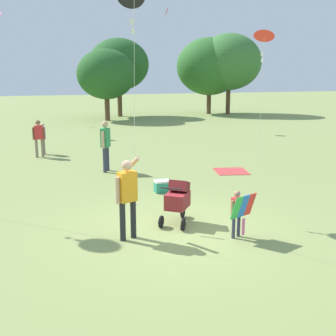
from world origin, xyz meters
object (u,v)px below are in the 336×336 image
at_px(person_sitting_far, 105,142).
at_px(cooler_box, 162,186).
at_px(person_kid_running, 43,136).
at_px(picnic_blanket, 231,171).
at_px(kite_green_novelty, 264,37).
at_px(person_red_shirt, 39,136).
at_px(person_adult_flyer, 127,192).
at_px(stroller, 178,198).
at_px(child_with_butterfly_kite, 238,210).

bearing_deg(person_sitting_far, cooler_box, -70.02).
relative_size(person_kid_running, picnic_blanket, 1.18).
distance_m(kite_green_novelty, cooler_box, 6.66).
height_order(kite_green_novelty, person_red_shirt, kite_green_novelty).
bearing_deg(kite_green_novelty, picnic_blanket, -159.83).
relative_size(person_adult_flyer, person_sitting_far, 0.99).
relative_size(stroller, kite_green_novelty, 0.21).
xyz_separation_m(child_with_butterfly_kite, kite_green_novelty, (3.91, 6.07, 4.01)).
relative_size(person_sitting_far, picnic_blanket, 1.58).
distance_m(person_adult_flyer, stroller, 1.48).
bearing_deg(person_sitting_far, picnic_blanket, -17.73).
xyz_separation_m(person_sitting_far, person_kid_running, (-2.01, 4.01, -0.27)).
bearing_deg(cooler_box, kite_green_novelty, 27.02).
relative_size(person_sitting_far, person_kid_running, 1.34).
height_order(kite_green_novelty, person_sitting_far, kite_green_novelty).
distance_m(kite_green_novelty, person_kid_running, 9.77).
bearing_deg(person_sitting_far, person_kid_running, 116.64).
xyz_separation_m(child_with_butterfly_kite, cooler_box, (-0.49, 3.83, -0.45)).
xyz_separation_m(person_red_shirt, picnic_blanket, (6.40, -4.72, -0.90)).
xyz_separation_m(person_adult_flyer, picnic_blanket, (4.79, 4.95, -1.01)).
height_order(person_kid_running, cooler_box, person_kid_running).
xyz_separation_m(person_sitting_far, picnic_blanket, (4.21, -1.34, -1.04)).
distance_m(stroller, picnic_blanket, 5.62).
bearing_deg(person_sitting_far, stroller, -82.89).
height_order(person_kid_running, picnic_blanket, person_kid_running).
distance_m(kite_green_novelty, person_sitting_far, 6.65).
bearing_deg(person_red_shirt, person_sitting_far, -57.02).
bearing_deg(person_red_shirt, person_adult_flyer, -80.56).
xyz_separation_m(person_red_shirt, person_sitting_far, (2.19, -3.38, 0.15)).
distance_m(stroller, person_sitting_far, 5.77).
bearing_deg(stroller, cooler_box, 80.94).
distance_m(person_red_shirt, picnic_blanket, 8.00).
distance_m(person_adult_flyer, person_sitting_far, 6.32).
xyz_separation_m(person_adult_flyer, kite_green_novelty, (6.12, 5.44, 3.62)).
height_order(kite_green_novelty, picnic_blanket, kite_green_novelty).
height_order(child_with_butterfly_kite, person_sitting_far, person_sitting_far).
xyz_separation_m(child_with_butterfly_kite, person_red_shirt, (-3.82, 10.31, 0.28)).
relative_size(person_adult_flyer, cooler_box, 3.92).
bearing_deg(person_red_shirt, stroller, -72.28).
relative_size(kite_green_novelty, cooler_box, 10.87).
distance_m(person_adult_flyer, picnic_blanket, 6.96).
xyz_separation_m(stroller, picnic_blanket, (3.49, 4.37, -0.60)).
relative_size(child_with_butterfly_kite, stroller, 0.98).
distance_m(child_with_butterfly_kite, person_sitting_far, 7.13).
bearing_deg(cooler_box, person_sitting_far, 109.98).
bearing_deg(person_kid_running, person_red_shirt, -105.88).
xyz_separation_m(child_with_butterfly_kite, stroller, (-0.91, 1.22, -0.02)).
bearing_deg(stroller, person_adult_flyer, -155.88).
bearing_deg(stroller, picnic_blanket, 51.35).
relative_size(child_with_butterfly_kite, person_red_shirt, 0.67).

